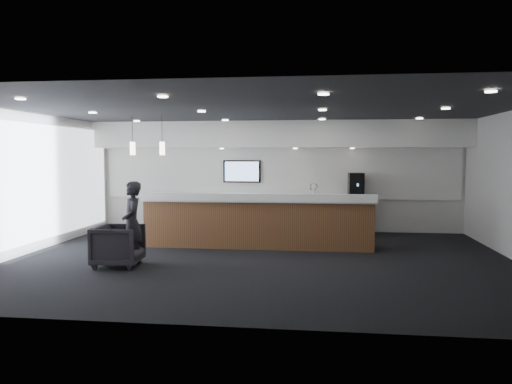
# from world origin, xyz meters

# --- Properties ---
(ground) EXTENTS (10.00, 10.00, 0.00)m
(ground) POSITION_xyz_m (0.00, 0.00, 0.00)
(ground) COLOR black
(ground) RESTS_ON ground
(ceiling) EXTENTS (10.00, 8.00, 0.02)m
(ceiling) POSITION_xyz_m (0.00, 0.00, 3.00)
(ceiling) COLOR black
(ceiling) RESTS_ON back_wall
(back_wall) EXTENTS (10.00, 0.02, 3.00)m
(back_wall) POSITION_xyz_m (0.00, 4.00, 1.50)
(back_wall) COLOR silver
(back_wall) RESTS_ON ground
(left_wall) EXTENTS (0.02, 8.00, 3.00)m
(left_wall) POSITION_xyz_m (-5.00, 0.00, 1.50)
(left_wall) COLOR silver
(left_wall) RESTS_ON ground
(soffit_bulkhead) EXTENTS (10.00, 0.90, 0.70)m
(soffit_bulkhead) POSITION_xyz_m (0.00, 3.55, 2.65)
(soffit_bulkhead) COLOR white
(soffit_bulkhead) RESTS_ON back_wall
(alcove_panel) EXTENTS (9.80, 0.06, 1.40)m
(alcove_panel) POSITION_xyz_m (0.00, 3.97, 1.60)
(alcove_panel) COLOR white
(alcove_panel) RESTS_ON back_wall
(window_blinds_wall) EXTENTS (0.04, 7.36, 2.55)m
(window_blinds_wall) POSITION_xyz_m (-4.96, 0.00, 1.50)
(window_blinds_wall) COLOR white
(window_blinds_wall) RESTS_ON left_wall
(back_credenza) EXTENTS (5.06, 0.66, 0.95)m
(back_credenza) POSITION_xyz_m (-0.00, 3.64, 0.48)
(back_credenza) COLOR gray
(back_credenza) RESTS_ON ground
(wall_tv) EXTENTS (1.05, 0.08, 0.62)m
(wall_tv) POSITION_xyz_m (-1.00, 3.91, 1.65)
(wall_tv) COLOR black
(wall_tv) RESTS_ON back_wall
(pendant_left) EXTENTS (0.12, 0.12, 0.30)m
(pendant_left) POSITION_xyz_m (-2.40, 0.80, 2.25)
(pendant_left) COLOR #FFF0C6
(pendant_left) RESTS_ON ceiling
(pendant_right) EXTENTS (0.12, 0.12, 0.30)m
(pendant_right) POSITION_xyz_m (-3.10, 0.80, 2.25)
(pendant_right) COLOR #FFF0C6
(pendant_right) RESTS_ON ceiling
(ceiling_can_lights) EXTENTS (7.00, 5.00, 0.02)m
(ceiling_can_lights) POSITION_xyz_m (0.00, 0.00, 2.97)
(ceiling_can_lights) COLOR white
(ceiling_can_lights) RESTS_ON ceiling
(service_counter) EXTENTS (5.23, 0.87, 1.49)m
(service_counter) POSITION_xyz_m (-0.23, 1.34, 0.58)
(service_counter) COLOR #54301C
(service_counter) RESTS_ON ground
(coffee_machine) EXTENTS (0.42, 0.53, 0.68)m
(coffee_machine) POSITION_xyz_m (2.11, 3.61, 1.29)
(coffee_machine) COLOR black
(coffee_machine) RESTS_ON back_credenza
(info_sign_left) EXTENTS (0.14, 0.04, 0.19)m
(info_sign_left) POSITION_xyz_m (0.24, 3.53, 1.05)
(info_sign_left) COLOR white
(info_sign_left) RESTS_ON back_credenza
(info_sign_right) EXTENTS (0.17, 0.05, 0.23)m
(info_sign_right) POSITION_xyz_m (1.10, 3.50, 1.06)
(info_sign_right) COLOR white
(info_sign_right) RESTS_ON back_credenza
(armchair) EXTENTS (0.93, 0.91, 0.79)m
(armchair) POSITION_xyz_m (-2.60, -0.95, 0.39)
(armchair) COLOR black
(armchair) RESTS_ON ground
(lounge_guest) EXTENTS (0.59, 0.69, 1.60)m
(lounge_guest) POSITION_xyz_m (-2.40, -0.75, 0.80)
(lounge_guest) COLOR black
(lounge_guest) RESTS_ON ground
(cup_0) EXTENTS (0.10, 0.10, 0.10)m
(cup_0) POSITION_xyz_m (1.90, 3.57, 1.00)
(cup_0) COLOR white
(cup_0) RESTS_ON back_credenza
(cup_1) EXTENTS (0.14, 0.14, 0.10)m
(cup_1) POSITION_xyz_m (1.76, 3.57, 1.00)
(cup_1) COLOR white
(cup_1) RESTS_ON back_credenza
(cup_2) EXTENTS (0.13, 0.13, 0.10)m
(cup_2) POSITION_xyz_m (1.62, 3.57, 1.00)
(cup_2) COLOR white
(cup_2) RESTS_ON back_credenza
(cup_3) EXTENTS (0.13, 0.13, 0.10)m
(cup_3) POSITION_xyz_m (1.48, 3.57, 1.00)
(cup_3) COLOR white
(cup_3) RESTS_ON back_credenza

